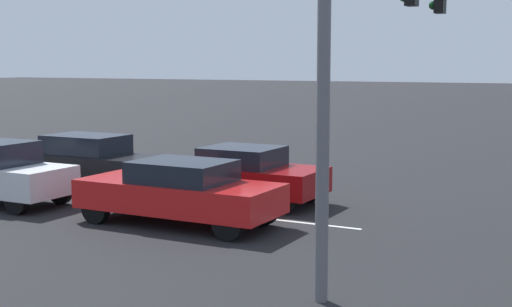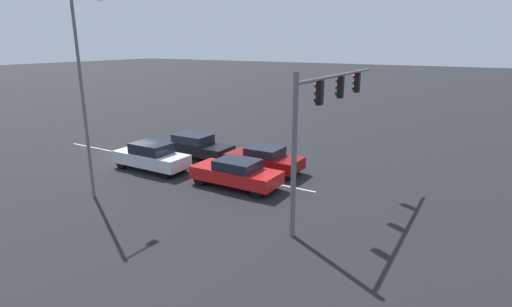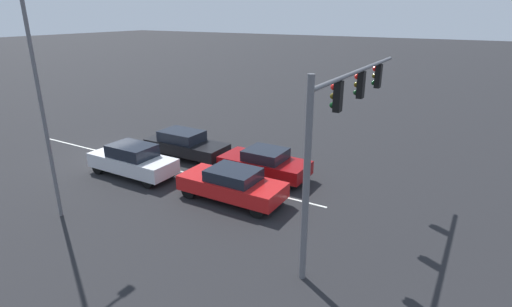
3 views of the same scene
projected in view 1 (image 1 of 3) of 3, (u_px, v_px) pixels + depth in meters
lane_stripe_left_divider at (36, 193)px, 19.80m from camera, size 0.12×18.98×0.01m
car_red_midlane_front at (180, 191)px, 15.86m from camera, size 1.84×4.60×1.44m
car_maroon_leftlane_front at (241, 174)px, 18.43m from camera, size 1.90×4.34×1.45m
car_black_leftlane_second at (92, 159)px, 21.09m from camera, size 1.81×4.72×1.48m
traffic_signal_gantry at (385, 8)px, 12.82m from camera, size 8.92×0.37×6.17m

